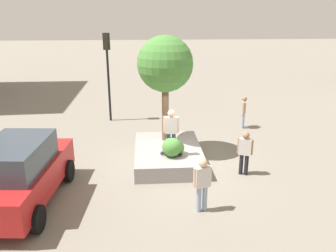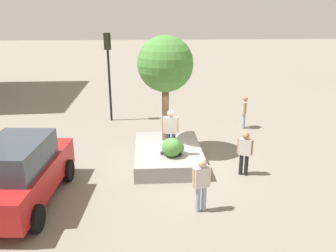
% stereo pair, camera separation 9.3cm
% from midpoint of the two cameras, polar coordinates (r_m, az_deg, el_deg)
% --- Properties ---
extents(ground_plane, '(120.00, 120.00, 0.00)m').
position_cam_midpoint_polar(ground_plane, '(13.19, 1.09, -6.85)').
color(ground_plane, gray).
extents(planter_ledge, '(3.72, 2.60, 0.59)m').
position_cam_midpoint_polar(planter_ledge, '(13.53, -0.20, -4.79)').
color(planter_ledge, gray).
rests_on(planter_ledge, ground).
extents(plaza_tree, '(2.21, 2.21, 4.27)m').
position_cam_midpoint_polar(plaza_tree, '(13.41, -0.68, 10.29)').
color(plaza_tree, brown).
rests_on(plaza_tree, planter_ledge).
extents(boxwood_shrub, '(0.49, 0.49, 0.49)m').
position_cam_midpoint_polar(boxwood_shrub, '(12.75, 1.49, -3.70)').
color(boxwood_shrub, '#4C8C3D').
rests_on(boxwood_shrub, planter_ledge).
extents(hedge_clump, '(0.73, 0.73, 0.73)m').
position_cam_midpoint_polar(hedge_clump, '(12.50, 0.44, -3.57)').
color(hedge_clump, '#4C8C3D').
rests_on(hedge_clump, planter_ledge).
extents(skateboard, '(0.42, 0.83, 0.07)m').
position_cam_midpoint_polar(skateboard, '(12.71, 0.32, -4.68)').
color(skateboard, black).
rests_on(skateboard, planter_ledge).
extents(skateboarder, '(0.26, 0.57, 1.69)m').
position_cam_midpoint_polar(skateboarder, '(12.35, 0.33, -0.46)').
color(skateboarder, navy).
rests_on(skateboarder, skateboard).
extents(sedan_parked, '(4.69, 2.43, 2.11)m').
position_cam_midpoint_polar(sedan_parked, '(11.27, -23.85, -7.22)').
color(sedan_parked, '#B21E1E').
rests_on(sedan_parked, ground).
extents(traffic_light_corner, '(0.37, 0.36, 4.66)m').
position_cam_midpoint_polar(traffic_light_corner, '(18.19, -10.29, 10.51)').
color(traffic_light_corner, black).
rests_on(traffic_light_corner, ground).
extents(passerby_with_bag, '(0.30, 0.57, 1.71)m').
position_cam_midpoint_polar(passerby_with_bag, '(10.07, 5.56, -9.26)').
color(passerby_with_bag, '#8C9EB7').
rests_on(passerby_with_bag, ground).
extents(bystander_watching, '(0.35, 0.52, 1.66)m').
position_cam_midpoint_polar(bystander_watching, '(12.50, 12.62, -4.01)').
color(bystander_watching, black).
rests_on(bystander_watching, ground).
extents(pedestrian_crossing, '(0.55, 0.29, 1.66)m').
position_cam_midpoint_polar(pedestrian_crossing, '(17.57, 12.50, 2.69)').
color(pedestrian_crossing, '#8C9EB7').
rests_on(pedestrian_crossing, ground).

